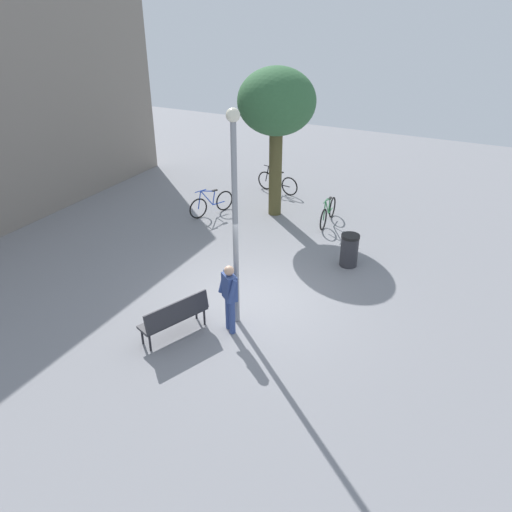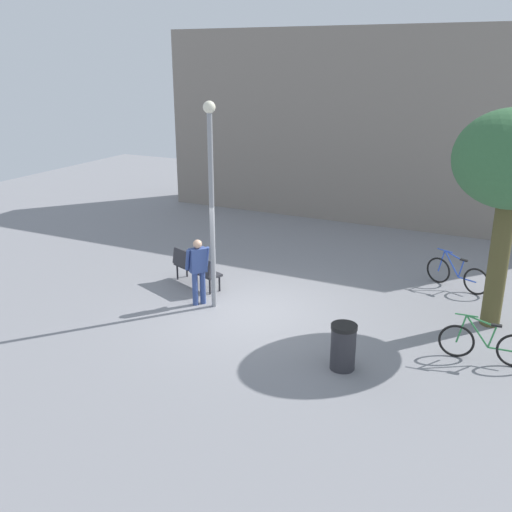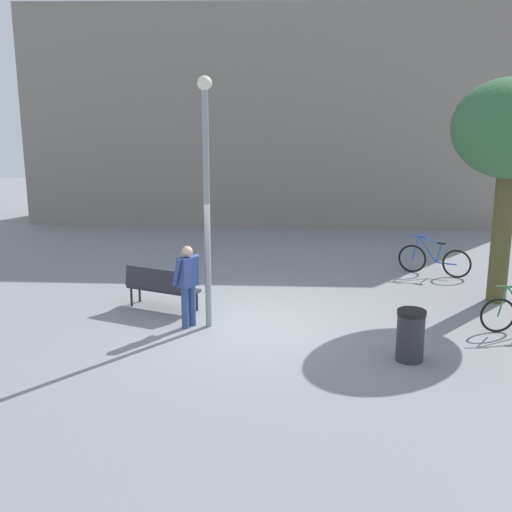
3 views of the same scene
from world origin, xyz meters
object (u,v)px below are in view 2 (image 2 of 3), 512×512
object	(u,v)px
bicycle_blue	(456,275)
trash_bin	(343,347)
person_by_lamppost	(198,267)
lamppost	(211,190)
park_bench	(195,267)
bicycle_green	(485,344)

from	to	relation	value
bicycle_blue	trash_bin	size ratio (longest dim) A/B	1.80
person_by_lamppost	bicycle_blue	distance (m)	6.79
lamppost	bicycle_blue	distance (m)	6.90
park_bench	lamppost	bearing A→B (deg)	-39.98
person_by_lamppost	bicycle_blue	xyz separation A→B (m)	(5.55, 3.87, -0.58)
lamppost	bicycle_green	distance (m)	6.72
trash_bin	bicycle_green	bearing A→B (deg)	31.26
bicycle_green	trash_bin	world-z (taller)	bicycle_green
bicycle_blue	lamppost	bearing A→B (deg)	-143.41
park_bench	person_by_lamppost	bearing A→B (deg)	-53.83
park_bench	trash_bin	bearing A→B (deg)	-26.49
park_bench	bicycle_green	size ratio (longest dim) A/B	0.92
person_by_lamppost	trash_bin	world-z (taller)	person_by_lamppost
bicycle_green	person_by_lamppost	bearing A→B (deg)	-179.63
person_by_lamppost	park_bench	size ratio (longest dim) A/B	1.00
bicycle_blue	trash_bin	xyz separation A→B (m)	(-1.39, -5.32, 0.09)
lamppost	bicycle_green	bearing A→B (deg)	-0.02
lamppost	bicycle_green	size ratio (longest dim) A/B	2.71
person_by_lamppost	bicycle_blue	size ratio (longest dim) A/B	0.99
park_bench	bicycle_green	world-z (taller)	bicycle_green
lamppost	trash_bin	bearing A→B (deg)	-21.67
lamppost	bicycle_blue	xyz separation A→B (m)	(5.15, 3.83, -2.54)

